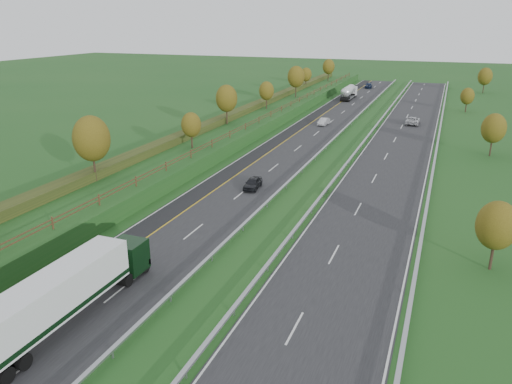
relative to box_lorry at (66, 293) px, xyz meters
The scene contains 19 objects.
ground 49.47m from the box_lorry, 81.34° to the left, with size 400.00×400.00×0.00m, color #1D4D1B.
near_carriageway 53.90m from the box_lorry, 90.60° to the left, with size 10.50×200.00×0.04m, color black.
far_carriageway 56.21m from the box_lorry, 73.51° to the left, with size 10.50×200.00×0.04m, color black.
hard_shoulder 54.07m from the box_lorry, 94.58° to the left, with size 3.00×200.00×0.04m, color black.
lane_markings 54.09m from the box_lorry, 83.80° to the left, with size 26.75×200.00×0.01m.
embankment_left 55.55m from the box_lorry, 104.14° to the left, with size 12.00×200.00×2.00m, color #1D4D1B.
hedge_left 56.05m from the box_lorry, 106.12° to the left, with size 2.20×180.00×1.10m, color #263415.
fence_left 54.20m from the box_lorry, 99.63° to the left, with size 0.12×189.06×1.20m.
median_barrier_near 54.12m from the box_lorry, 84.55° to the left, with size 0.32×200.00×0.71m.
median_barrier_far 54.84m from the box_lorry, 79.24° to the left, with size 0.32×200.00×0.71m.
outer_barrier_far 58.10m from the box_lorry, 68.02° to the left, with size 0.32×200.00×0.71m.
trees_left 52.33m from the box_lorry, 104.66° to the left, with size 6.64×164.30×7.66m.
trees_far 88.08m from the box_lorry, 70.61° to the left, with size 8.45×118.60×7.12m.
box_lorry is the anchor object (origin of this frame).
road_tanker 109.06m from the box_lorry, 91.07° to the left, with size 2.40×11.22×3.46m.
car_dark_near 31.36m from the box_lorry, 87.62° to the left, with size 1.62×4.02×1.37m, color black.
car_silver_mid 73.01m from the box_lorry, 89.97° to the left, with size 1.42×4.08×1.35m, color #B2B2B7.
car_small_far 133.46m from the box_lorry, 90.32° to the left, with size 2.04×5.01×1.45m, color #111D37.
car_oncoming 81.70m from the box_lorry, 78.42° to the left, with size 2.51×5.43×1.51m, color #B8B9BD.
Camera 1 is at (23.14, -16.78, 19.70)m, focal length 35.00 mm.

